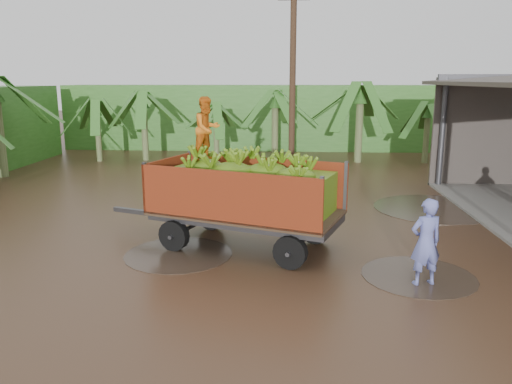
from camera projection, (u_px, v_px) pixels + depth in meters
The scene contains 6 objects.
ground at pixel (301, 228), 13.53m from camera, with size 100.00×100.00×0.00m, color black.
hedge_north at pixel (259, 117), 28.82m from camera, with size 22.00×3.00×3.60m, color #2D661E.
banana_trailer at pixel (245, 193), 11.71m from camera, with size 6.08×3.48×3.54m.
man_blue at pixel (426, 242), 9.60m from camera, with size 0.63×0.42×1.74m, color #656DB8.
utility_pole at pixel (292, 84), 19.24m from camera, with size 1.20×0.24×7.40m.
banana_plants at pixel (177, 134), 19.85m from camera, with size 24.49×20.20×4.16m.
Camera 1 is at (-0.44, -13.03, 3.94)m, focal length 35.00 mm.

